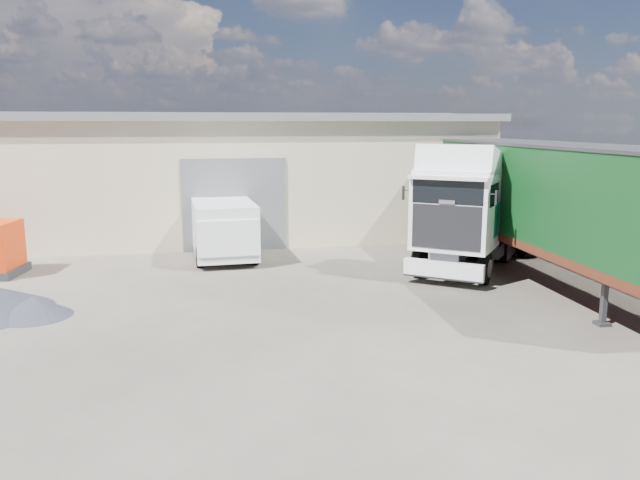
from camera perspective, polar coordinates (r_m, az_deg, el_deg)
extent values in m
plane|color=#2A2822|center=(15.42, 2.13, -7.96)|extent=(120.00, 120.00, 0.00)
cube|color=beige|center=(30.43, -16.13, 5.65)|extent=(30.00, 12.00, 5.00)
cube|color=#595B5E|center=(30.34, -16.39, 10.64)|extent=(30.60, 12.60, 0.30)
cube|color=#595B5E|center=(24.44, -7.83, 3.20)|extent=(4.00, 0.08, 3.60)
cube|color=#595B5E|center=(30.34, -16.41, 11.01)|extent=(30.60, 0.40, 0.15)
cube|color=maroon|center=(25.37, 24.93, 1.32)|extent=(0.35, 26.00, 2.50)
cylinder|color=black|center=(20.16, 11.89, -2.23)|extent=(2.50, 2.25, 1.02)
cylinder|color=black|center=(23.37, 13.98, -0.56)|extent=(2.53, 2.28, 1.02)
cylinder|color=black|center=(24.66, 14.67, -0.02)|extent=(2.53, 2.28, 1.02)
cube|color=#2D2D30|center=(22.29, 13.43, -0.14)|extent=(4.55, 5.56, 0.29)
cube|color=white|center=(19.30, 11.20, -2.72)|extent=(2.09, 1.68, 0.53)
cube|color=white|center=(20.19, 12.31, 2.61)|extent=(3.25, 3.22, 2.35)
cube|color=black|center=(19.18, 11.46, 1.15)|extent=(1.71, 1.33, 1.35)
cube|color=black|center=(19.06, 11.59, 4.29)|extent=(1.74, 1.36, 0.72)
cube|color=white|center=(20.23, 12.62, 6.93)|extent=(3.03, 2.93, 1.18)
cube|color=#0B533A|center=(20.91, 9.34, 2.25)|extent=(0.45, 0.58, 1.06)
cube|color=#0B533A|center=(20.34, 15.85, 1.76)|extent=(0.45, 0.58, 1.06)
cylinder|color=#2D2D30|center=(23.46, 14.15, 0.85)|extent=(1.48, 1.48, 0.12)
cube|color=#2D2D30|center=(16.87, 24.53, -5.19)|extent=(0.33, 0.33, 1.18)
cylinder|color=black|center=(24.53, 15.53, 0.03)|extent=(2.78, 1.23, 1.14)
cube|color=#2D2D30|center=(20.66, 20.61, -1.07)|extent=(1.28, 12.93, 0.38)
cube|color=#582014|center=(20.60, 20.67, -0.11)|extent=(3.11, 12.99, 0.26)
cube|color=black|center=(20.39, 20.95, 4.12)|extent=(3.11, 12.99, 2.80)
cube|color=#2D2D30|center=(20.30, 21.22, 8.10)|extent=(3.17, 13.06, 0.09)
cylinder|color=black|center=(22.01, -8.46, -1.42)|extent=(2.18, 0.84, 0.74)
cylinder|color=black|center=(25.51, -9.24, 0.21)|extent=(2.18, 0.84, 0.74)
cube|color=white|center=(23.61, -8.94, 1.38)|extent=(2.37, 5.24, 1.90)
cube|color=white|center=(21.54, -8.43, 0.35)|extent=(2.11, 1.10, 1.23)
cube|color=black|center=(21.66, -8.53, 2.06)|extent=(1.96, 0.18, 0.67)
cone|color=#20212A|center=(17.76, -24.68, -5.54)|extent=(2.42, 2.42, 0.53)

